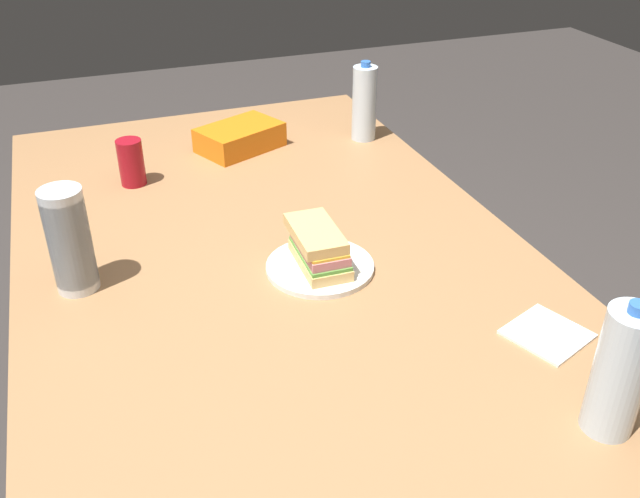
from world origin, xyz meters
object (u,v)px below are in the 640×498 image
Objects in this scene: dining_table at (277,282)px; water_bottle_tall at (620,372)px; water_bottle_spare at (364,103)px; paper_plate at (320,267)px; plastic_cup_stack at (69,241)px; sandwich at (319,247)px; chip_bag at (240,137)px; soda_can_red at (131,162)px.

dining_table is 0.77m from water_bottle_tall.
water_bottle_tall is 1.23m from water_bottle_spare.
plastic_cup_stack is at bearing 77.62° from paper_plate.
sandwich is at bearing 24.97° from paper_plate.
sandwich is 0.50m from plastic_cup_stack.
water_bottle_spare reaches higher than paper_plate.
chip_bag is at bearing -0.76° from sandwich.
chip_bag is 0.38m from water_bottle_spare.
paper_plate reaches higher than dining_table.
dining_table is 8.01× the size of water_bottle_spare.
chip_bag is at bearing -40.15° from plastic_cup_stack.
soda_can_red is 0.55× the size of plastic_cup_stack.
sandwich is 0.69m from chip_bag.
dining_table is 7.94× the size of water_bottle_tall.
chip_bag is at bearing -0.61° from paper_plate.
water_bottle_spare is at bearing -39.12° from dining_table.
dining_table is 0.17m from sandwich.
dining_table is at bearing 37.48° from sandwich.
soda_can_red is (0.56, 0.31, 0.01)m from sandwich.
plastic_cup_stack is (-0.58, 0.49, 0.08)m from chip_bag.
dining_table is at bearing 140.88° from water_bottle_spare.
water_bottle_tall is at bearing -102.68° from chip_bag.
water_bottle_tall is at bearing -155.78° from paper_plate.
soda_can_red is at bearing 27.70° from dining_table.
soda_can_red is 0.52× the size of water_bottle_tall.
soda_can_red is at bearing -20.57° from plastic_cup_stack.
water_bottle_tall is 1.01m from plastic_cup_stack.
water_bottle_tall is 1.01× the size of water_bottle_spare.
plastic_cup_stack is (0.69, 0.75, -0.00)m from water_bottle_tall.
chip_bag is 0.98× the size of water_bottle_tall.
dining_table is at bearing -91.97° from plastic_cup_stack.
chip_bag is 1.30m from water_bottle_tall.
water_bottle_tall is at bearing -132.65° from plastic_cup_stack.
water_bottle_spare is at bearing -83.41° from soda_can_red.
water_bottle_spare is at bearing -5.33° from water_bottle_tall.
water_bottle_tall reaches higher than water_bottle_spare.
water_bottle_spare is (0.08, -0.69, 0.05)m from soda_can_red.
plastic_cup_stack is at bearing 121.77° from water_bottle_spare.
sandwich reaches higher than dining_table.
sandwich is at bearing 149.31° from water_bottle_spare.
chip_bag is (0.13, -0.32, -0.03)m from soda_can_red.
dining_table is at bearing 26.18° from water_bottle_tall.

